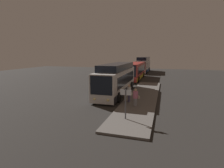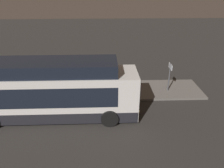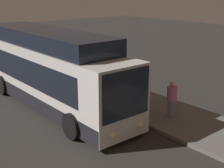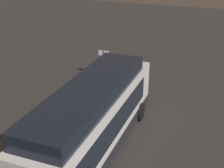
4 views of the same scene
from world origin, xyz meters
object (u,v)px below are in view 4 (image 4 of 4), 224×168
Objects in this scene: bus_lead at (94,121)px; passenger_waiting at (85,93)px; sign_post at (104,60)px; suitcase at (89,106)px; passenger_boarding at (81,85)px.

bus_lead reaches higher than passenger_waiting.
passenger_waiting is at bearing -171.84° from sign_post.
bus_lead is at bearing -103.01° from passenger_waiting.
passenger_waiting reaches higher than suitcase.
passenger_waiting reaches higher than passenger_boarding.
sign_post is (3.40, -0.18, 0.57)m from passenger_boarding.
bus_lead is 13.05× the size of suitcase.
bus_lead is at bearing -160.40° from sign_post.
passenger_boarding is 3.45m from sign_post.
bus_lead is 6.69× the size of passenger_boarding.
bus_lead is at bearing 163.70° from passenger_boarding.
suitcase is 0.37× the size of sign_post.
bus_lead reaches higher than passenger_boarding.
passenger_waiting is 2.14× the size of suitcase.
passenger_waiting is 0.80× the size of sign_post.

